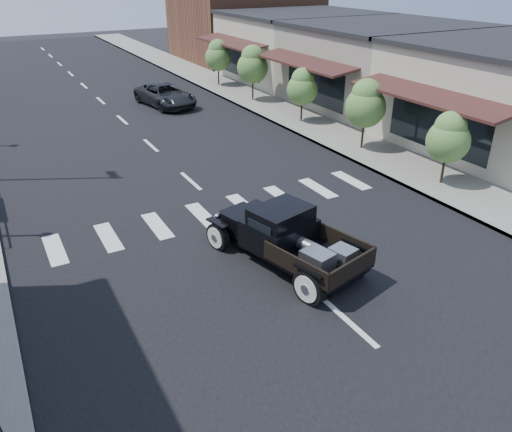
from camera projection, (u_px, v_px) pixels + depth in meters
ground at (284, 265)px, 14.25m from camera, size 120.00×120.00×0.00m
road at (133, 129)px, 25.98m from camera, size 14.00×80.00×0.02m
road_markings at (165, 159)px, 22.07m from camera, size 12.00×60.00×0.06m
sidewalk_right at (273, 108)px, 29.62m from camera, size 3.00×80.00×0.15m
storefront_mid at (384, 66)px, 29.87m from camera, size 10.00×9.00×4.50m
storefront_far at (301, 47)px, 36.92m from camera, size 10.00×9.00×4.50m
far_building_right at (244, 18)px, 44.40m from camera, size 11.00×10.00×7.00m
small_tree_a at (447, 149)px, 18.65m from camera, size 1.61×1.61×2.68m
small_tree_b at (364, 115)px, 22.29m from camera, size 1.81×1.81×3.01m
small_tree_c at (302, 96)px, 26.30m from camera, size 1.62×1.62×2.70m
small_tree_d at (253, 74)px, 30.47m from camera, size 1.89×1.89×3.16m
small_tree_e at (218, 63)px, 34.44m from camera, size 1.76×1.76×2.94m
hotrod_pickup at (286, 236)px, 13.95m from camera, size 3.47×5.39×1.72m
second_car at (165, 95)px, 30.03m from camera, size 2.90×5.02×1.32m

